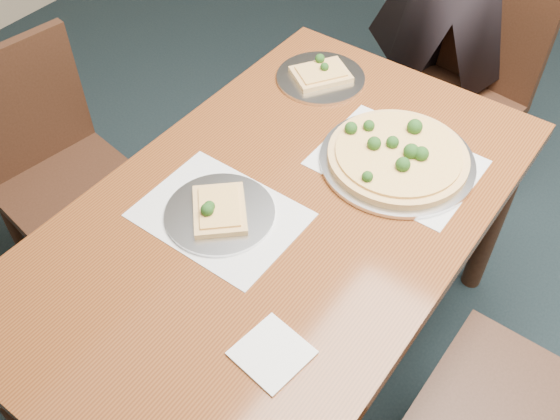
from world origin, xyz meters
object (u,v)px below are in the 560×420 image
Objects in this scene: chair_far at (467,86)px; slice_plate_near at (219,212)px; dining_table at (280,233)px; pizza_pan at (397,156)px; chair_left at (54,165)px; slice_plate_far at (321,76)px.

slice_plate_near is (-0.18, -1.21, 0.25)m from chair_far.
pizza_pan reaches higher than dining_table.
chair_left is 0.92m from slice_plate_far.
slice_plate_near is at bearing -121.26° from pizza_pan.
slice_plate_near is (-0.11, -0.11, 0.11)m from dining_table.
dining_table is at bearing -86.85° from chair_far.
pizza_pan is at bearing 58.74° from slice_plate_near.
slice_plate_far is (0.61, 0.63, 0.25)m from chair_left.
chair_far is 1.00× the size of chair_left.
pizza_pan is 0.43m from slice_plate_far.
pizza_pan is (1.00, 0.43, 0.26)m from chair_left.
chair_far reaches higher than slice_plate_near.
chair_far reaches higher than slice_plate_far.
chair_left is (-0.91, -1.20, 0.00)m from chair_far.
chair_far is 2.14× the size of pizza_pan.
dining_table is 1.65× the size of chair_left.
slice_plate_far is (-0.23, 0.53, 0.10)m from dining_table.
slice_plate_near is (0.73, -0.00, 0.25)m from chair_left.
chair_far is 1.24m from slice_plate_near.
dining_table is 0.86m from chair_left.
pizza_pan is 0.51m from slice_plate_near.
slice_plate_near reaches higher than slice_plate_far.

